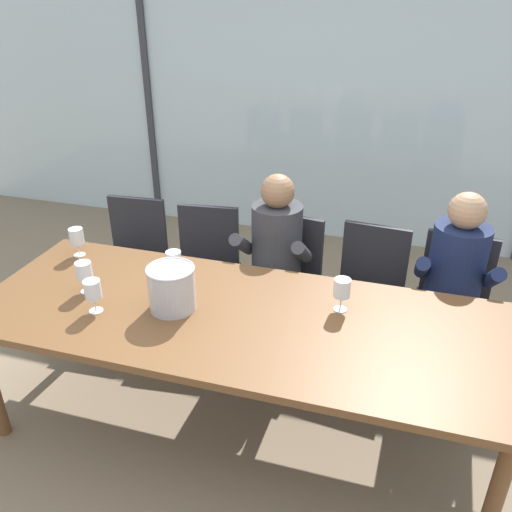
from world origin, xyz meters
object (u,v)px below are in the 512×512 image
Objects in this scene: person_navy_polo at (454,281)px; dining_table at (236,325)px; chair_near_curtain at (134,251)px; chair_near_window_right at (453,296)px; chair_left_of_center at (206,261)px; ice_bucket_primary at (172,288)px; person_charcoal_jacket at (273,257)px; wine_glass_by_left_taster at (77,237)px; chair_center at (286,272)px; wine_glass_spare_empty at (84,272)px; wine_glass_near_bucket at (342,289)px; wine_glass_by_right_taster at (93,291)px; chair_right_of_center at (369,285)px; wine_glass_center_pour at (174,261)px.

dining_table is at bearing -142.09° from person_navy_polo.
chair_near_window_right is at bearing -3.24° from chair_near_curtain.
ice_bucket_primary is (0.20, -0.93, 0.36)m from chair_left_of_center.
ice_bucket_primary is at bearing -139.81° from chair_near_window_right.
ice_bucket_primary is at bearing -110.91° from person_charcoal_jacket.
wine_glass_by_left_taster is at bearing 163.17° from dining_table.
chair_center is at bearing 66.28° from person_charcoal_jacket.
dining_table is 15.30× the size of wine_glass_spare_empty.
dining_table is 15.30× the size of wine_glass_near_bucket.
wine_glass_near_bucket reaches higher than chair_center.
ice_bucket_primary reaches higher than wine_glass_by_right_taster.
wine_glass_by_left_taster and wine_glass_spare_empty have the same top height.
chair_right_of_center is 1.00× the size of chair_near_window_right.
wine_glass_near_bucket is at bearing -132.74° from person_navy_polo.
person_navy_polo reaches higher than dining_table.
chair_near_window_right is at bearing 6.89° from chair_right_of_center.
chair_near_window_right is at bearing -5.94° from chair_left_of_center.
chair_left_of_center is at bearing 102.20° from ice_bucket_primary.
chair_right_of_center is at bearing -3.58° from chair_near_curtain.
wine_glass_by_right_taster is (-1.17, -0.36, 0.00)m from wine_glass_near_bucket.
wine_glass_near_bucket reaches higher than dining_table.
ice_bucket_primary is (-1.41, -0.94, 0.36)m from chair_near_window_right.
chair_right_of_center is at bearing 11.28° from person_charcoal_jacket.
chair_right_of_center is 1.82m from wine_glass_by_left_taster.
chair_left_of_center is at bearing -173.01° from chair_near_window_right.
person_charcoal_jacket reaches higher than wine_glass_by_left_taster.
person_charcoal_jacket is at bearing -166.66° from chair_near_window_right.
person_charcoal_jacket is at bearing 90.94° from dining_table.
dining_table is at bearing 1.40° from wine_glass_spare_empty.
chair_near_curtain is at bearing 86.60° from wine_glass_by_left_taster.
chair_near_window_right is 1.12m from person_charcoal_jacket.
ice_bucket_primary is at bearing -147.90° from person_navy_polo.
chair_right_of_center is 3.67× the size of ice_bucket_primary.
chair_near_curtain is 5.08× the size of wine_glass_by_left_taster.
person_charcoal_jacket reaches higher than chair_near_curtain.
wine_glass_by_left_taster reaches higher than chair_near_window_right.
wine_glass_by_right_taster is at bearing -104.79° from chair_left_of_center.
person_navy_polo is at bearing 36.03° from dining_table.
person_charcoal_jacket is 0.79m from wine_glass_near_bucket.
chair_center is at bearing 55.20° from wine_glass_center_pour.
wine_glass_by_right_taster is (-1.77, -1.08, 0.36)m from chair_near_window_right.
chair_near_curtain is at bearing 128.95° from ice_bucket_primary.
person_charcoal_jacket reaches higher than wine_glass_by_right_taster.
wine_glass_spare_empty is at bearing -114.77° from chair_left_of_center.
wine_glass_center_pour is at bearing -9.13° from wine_glass_by_left_taster.
chair_near_curtain is at bearing 133.86° from wine_glass_center_pour.
dining_table is 11.06× the size of ice_bucket_primary.
ice_bucket_primary is 0.28m from wine_glass_center_pour.
chair_center is at bearing 56.13° from wine_glass_by_right_taster.
person_charcoal_jacket is (-0.01, 0.78, -0.01)m from dining_table.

